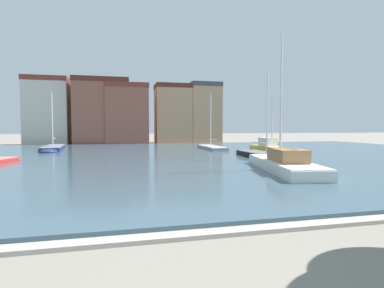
{
  "coord_description": "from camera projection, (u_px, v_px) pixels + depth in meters",
  "views": [
    {
      "loc": [
        -1.85,
        1.81,
        2.85
      ],
      "look_at": [
        0.89,
        13.53,
        2.2
      ],
      "focal_mm": 28.04,
      "sensor_mm": 36.0,
      "label": 1
    }
  ],
  "objects": [
    {
      "name": "harbor_water",
      "position": [
        142.0,
        156.0,
        28.83
      ],
      "size": [
        76.57,
        42.71,
        0.25
      ],
      "primitive_type": "cube",
      "color": "#3D5666",
      "rests_on": "ground"
    },
    {
      "name": "quay_edge_coping",
      "position": [
        196.0,
        235.0,
        7.83
      ],
      "size": [
        76.57,
        0.5,
        0.12
      ],
      "primitive_type": "cube",
      "color": "#ADA89E",
      "rests_on": "ground"
    },
    {
      "name": "sailboat_navy",
      "position": [
        53.0,
        149.0,
        34.91
      ],
      "size": [
        2.79,
        9.49,
        6.97
      ],
      "color": "navy",
      "rests_on": "ground"
    },
    {
      "name": "sailboat_grey",
      "position": [
        210.0,
        148.0,
        37.52
      ],
      "size": [
        2.0,
        8.41,
        7.11
      ],
      "color": "#939399",
      "rests_on": "ground"
    },
    {
      "name": "sailboat_black",
      "position": [
        268.0,
        158.0,
        25.05
      ],
      "size": [
        2.08,
        9.14,
        7.49
      ],
      "color": "black",
      "rests_on": "ground"
    },
    {
      "name": "sailboat_white",
      "position": [
        280.0,
        164.0,
        18.85
      ],
      "size": [
        3.94,
        9.98,
        8.69
      ],
      "color": "white",
      "rests_on": "ground"
    },
    {
      "name": "sailboat_yellow",
      "position": [
        272.0,
        149.0,
        32.57
      ],
      "size": [
        2.51,
        6.4,
        6.18
      ],
      "color": "gold",
      "rests_on": "ground"
    },
    {
      "name": "townhouse_narrow_midrow",
      "position": [
        48.0,
        111.0,
        49.96
      ],
      "size": [
        6.85,
        6.19,
        11.12
      ],
      "color": "beige",
      "rests_on": "ground"
    },
    {
      "name": "townhouse_end_terrace",
      "position": [
        102.0,
        112.0,
        51.42
      ],
      "size": [
        8.98,
        7.72,
        11.06
      ],
      "color": "#8E5142",
      "rests_on": "ground"
    },
    {
      "name": "townhouse_tall_gabled",
      "position": [
        127.0,
        114.0,
        51.12
      ],
      "size": [
        7.13,
        5.54,
        10.27
      ],
      "color": "#8E5142",
      "rests_on": "ground"
    },
    {
      "name": "townhouse_wide_warehouse",
      "position": [
        173.0,
        114.0,
        54.42
      ],
      "size": [
        6.41,
        5.21,
        10.65
      ],
      "color": "tan",
      "rests_on": "ground"
    },
    {
      "name": "townhouse_corner_house",
      "position": [
        203.0,
        113.0,
        56.98
      ],
      "size": [
        5.64,
        7.08,
        11.15
      ],
      "color": "tan",
      "rests_on": "ground"
    }
  ]
}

